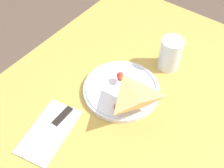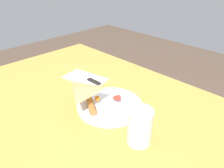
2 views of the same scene
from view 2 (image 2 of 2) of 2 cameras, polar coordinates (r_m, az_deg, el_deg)
The scene contains 5 objects.
dining_table at distance 0.91m, azimuth -6.80°, elevation -10.50°, with size 1.22×0.89×0.73m.
plate_pizza at distance 0.84m, azimuth -0.85°, elevation -5.29°, with size 0.25×0.25×0.05m.
milk_glass at distance 0.67m, azimuth 7.29°, elevation -11.28°, with size 0.08×0.08×0.12m.
napkin_folded at distance 1.05m, azimuth -6.98°, elevation 1.49°, with size 0.22×0.15×0.00m.
butter_knife at distance 1.04m, azimuth -6.63°, elevation 1.55°, with size 0.20×0.03×0.01m.
Camera 2 is at (-0.57, 0.42, 1.22)m, focal length 35.00 mm.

